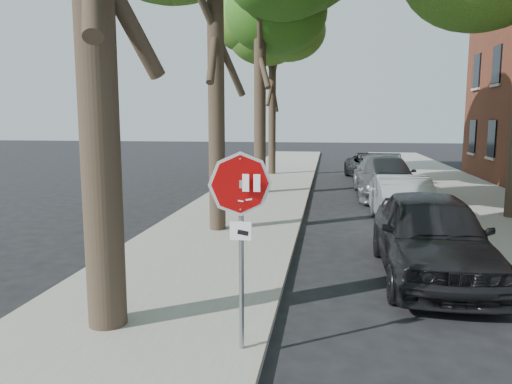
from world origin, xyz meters
TOP-DOWN VIEW (x-y plane):
  - ground at (0.00, 0.00)m, footprint 120.00×120.00m
  - sidewalk_left at (-2.50, 12.00)m, footprint 4.00×55.00m
  - sidewalk_right at (6.00, 12.00)m, footprint 4.00×55.00m
  - curb_left at (-0.45, 12.00)m, footprint 0.12×55.00m
  - curb_right at (3.95, 12.00)m, footprint 0.12×55.00m
  - stop_sign at (-0.70, -0.03)m, footprint 0.76×0.34m
  - tree_far at (-2.72, 21.11)m, footprint 5.29×4.91m
  - car_a at (2.42, 3.87)m, footprint 2.04×5.00m
  - car_b at (2.60, 8.84)m, footprint 1.70×4.41m
  - car_c at (2.60, 14.25)m, footprint 2.29×5.64m
  - car_d at (2.60, 19.80)m, footprint 2.84×5.10m

SIDE VIEW (x-z plane):
  - ground at x=0.00m, z-range 0.00..0.00m
  - sidewalk_left at x=-2.50m, z-range 0.00..0.12m
  - sidewalk_right at x=6.00m, z-range 0.00..0.12m
  - curb_left at x=-0.45m, z-range 0.00..0.13m
  - curb_right at x=3.95m, z-range 0.00..0.13m
  - car_d at x=2.60m, z-range 0.00..1.35m
  - car_b at x=2.60m, z-range 0.00..1.43m
  - car_c at x=2.60m, z-range 0.00..1.64m
  - car_a at x=2.42m, z-range 0.00..1.70m
  - stop_sign at x=-0.70m, z-range 0.64..3.25m
  - tree_far at x=-2.72m, z-range 2.55..11.88m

